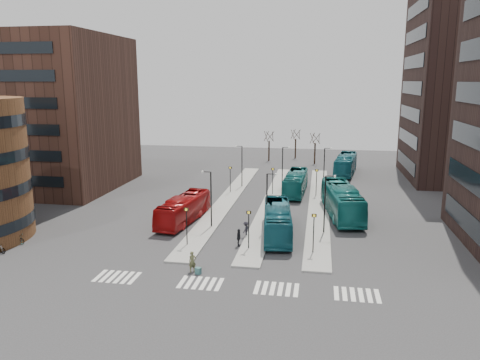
% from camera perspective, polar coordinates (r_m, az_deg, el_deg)
% --- Properties ---
extents(ground, '(160.00, 160.00, 0.00)m').
position_cam_1_polar(ground, '(34.12, -4.88, -15.27)').
color(ground, '#2C2C2F').
rests_on(ground, ground).
extents(island_left, '(2.50, 45.00, 0.15)m').
position_cam_1_polar(island_left, '(62.43, -1.52, -2.39)').
color(island_left, gray).
rests_on(island_left, ground).
extents(island_mid, '(2.50, 45.00, 0.15)m').
position_cam_1_polar(island_mid, '(61.57, 3.97, -2.62)').
color(island_mid, gray).
rests_on(island_mid, ground).
extents(island_right, '(2.50, 45.00, 0.15)m').
position_cam_1_polar(island_right, '(61.29, 9.56, -2.83)').
color(island_right, gray).
rests_on(island_right, ground).
extents(suitcase, '(0.53, 0.47, 0.56)m').
position_cam_1_polar(suitcase, '(39.37, -5.12, -10.97)').
color(suitcase, navy).
rests_on(suitcase, ground).
extents(red_bus, '(3.73, 10.91, 2.98)m').
position_cam_1_polar(red_bus, '(52.95, -6.88, -3.54)').
color(red_bus, '#9A0B0C').
rests_on(red_bus, ground).
extents(teal_bus_a, '(3.85, 11.50, 3.14)m').
position_cam_1_polar(teal_bus_a, '(48.20, 4.57, -4.96)').
color(teal_bus_a, '#12515E').
rests_on(teal_bus_a, ground).
extents(teal_bus_b, '(3.11, 11.17, 3.08)m').
position_cam_1_polar(teal_bus_b, '(66.21, 6.79, -0.33)').
color(teal_bus_b, '#13605F').
rests_on(teal_bus_b, ground).
extents(teal_bus_c, '(4.84, 13.45, 3.66)m').
position_cam_1_polar(teal_bus_c, '(56.10, 12.31, -2.48)').
color(teal_bus_c, '#146663').
rests_on(teal_bus_c, ground).
extents(teal_bus_d, '(4.50, 12.35, 3.36)m').
position_cam_1_polar(teal_bus_d, '(81.50, 12.75, 1.89)').
color(teal_bus_d, '#155E6B').
rests_on(teal_bus_d, ground).
extents(traveller, '(0.77, 0.74, 1.77)m').
position_cam_1_polar(traveller, '(39.61, -5.82, -9.88)').
color(traveller, brown).
rests_on(traveller, ground).
extents(commuter_a, '(0.93, 0.73, 1.86)m').
position_cam_1_polar(commuter_a, '(51.23, -8.87, -4.78)').
color(commuter_a, black).
rests_on(commuter_a, ground).
extents(commuter_b, '(0.48, 1.03, 1.72)m').
position_cam_1_polar(commuter_b, '(45.20, -0.16, -7.03)').
color(commuter_b, black).
rests_on(commuter_b, ground).
extents(commuter_c, '(0.81, 1.13, 1.57)m').
position_cam_1_polar(commuter_c, '(47.92, 0.71, -6.01)').
color(commuter_c, black).
rests_on(commuter_c, ground).
extents(bicycle_far, '(1.95, 0.97, 0.98)m').
position_cam_1_polar(bicycle_far, '(50.91, -25.57, -6.48)').
color(bicycle_far, gray).
rests_on(bicycle_far, ground).
extents(crosswalk_stripes, '(22.35, 2.40, 0.01)m').
position_cam_1_polar(crosswalk_stripes, '(37.28, -0.62, -12.74)').
color(crosswalk_stripes, silver).
rests_on(crosswalk_stripes, ground).
extents(office_block, '(25.00, 20.12, 22.00)m').
position_cam_1_polar(office_block, '(76.01, -23.91, 7.53)').
color(office_block, '#40261E').
rests_on(office_block, ground).
extents(tower_far, '(20.12, 20.00, 30.00)m').
position_cam_1_polar(tower_far, '(82.87, 27.14, 10.31)').
color(tower_far, black).
rests_on(tower_far, ground).
extents(sign_poles, '(12.45, 22.12, 3.65)m').
position_cam_1_polar(sign_poles, '(54.30, 2.83, -2.07)').
color(sign_poles, black).
rests_on(sign_poles, ground).
extents(lamp_posts, '(14.04, 20.24, 6.12)m').
position_cam_1_polar(lamp_posts, '(58.77, 4.44, 0.17)').
color(lamp_posts, black).
rests_on(lamp_posts, ground).
extents(bare_trees, '(10.97, 8.14, 5.90)m').
position_cam_1_polar(bare_trees, '(93.00, 6.47, 3.99)').
color(bare_trees, black).
rests_on(bare_trees, ground).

